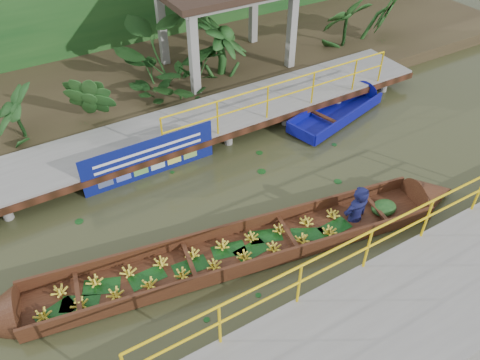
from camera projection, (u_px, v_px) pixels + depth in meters
ground at (247, 212)px, 11.30m from camera, size 80.00×80.00×0.00m
land_strip at (134, 77)px, 16.09m from camera, size 30.00×8.00×0.45m
far_dock at (185, 127)px, 13.26m from camera, size 16.00×2.06×1.66m
near_dock at (410, 315)px, 8.72m from camera, size 18.00×2.40×1.73m
foliage_backdrop at (102, 3)px, 16.60m from camera, size 30.00×0.80×4.00m
vendor_boat at (255, 243)px, 10.18m from camera, size 11.33×3.01×2.40m
moored_blue_boat at (353, 102)px, 14.90m from camera, size 4.15×2.00×0.96m
blue_banner at (150, 158)px, 12.01m from camera, size 3.58×0.04×1.12m
tropical_plants at (222, 59)px, 14.87m from camera, size 14.25×1.25×1.57m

